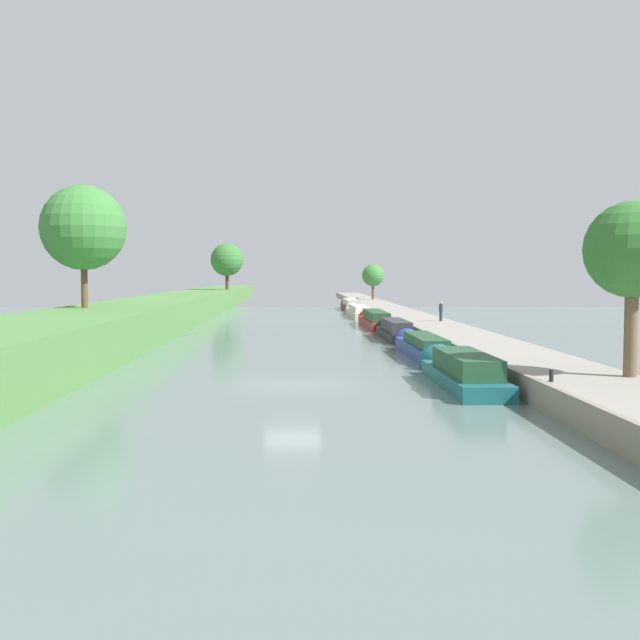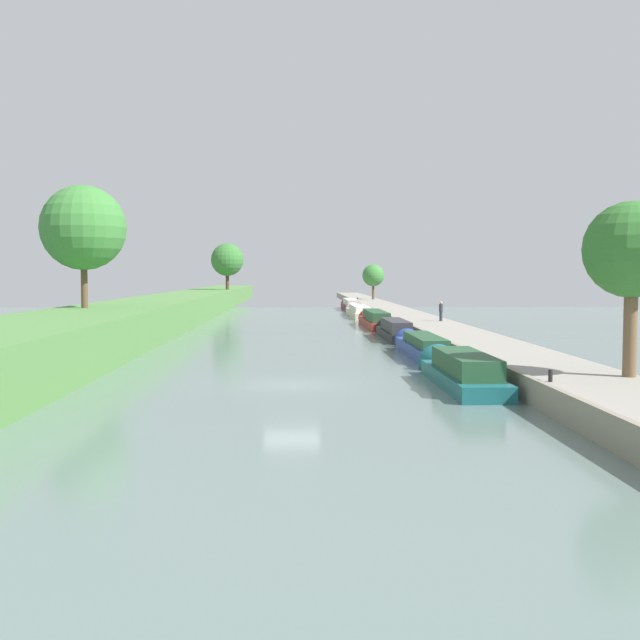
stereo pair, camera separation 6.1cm
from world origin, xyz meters
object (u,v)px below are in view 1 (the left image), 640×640
narrowboat_red (374,320)px  mooring_bollard_near (551,376)px  narrowboat_teal (460,371)px  narrowboat_blue (422,347)px  narrowboat_black (394,331)px  person_walking (441,311)px  narrowboat_maroon (350,305)px  mooring_bollard_far (357,299)px  narrowboat_cream (358,312)px

narrowboat_red → mooring_bollard_near: 44.43m
narrowboat_teal → mooring_bollard_near: (1.99, -6.37, 0.63)m
narrowboat_blue → mooring_bollard_near: mooring_bollard_near is taller
narrowboat_teal → mooring_bollard_near: bearing=-72.7°
narrowboat_black → person_walking: size_ratio=6.96×
narrowboat_red → person_walking: 9.57m
narrowboat_blue → narrowboat_red: size_ratio=0.79×
narrowboat_blue → narrowboat_black: narrowboat_black is taller
narrowboat_teal → narrowboat_maroon: size_ratio=0.66×
narrowboat_teal → narrowboat_black: 24.56m
narrowboat_teal → narrowboat_red: size_ratio=0.70×
mooring_bollard_near → mooring_bollard_far: bearing=90.0°
narrowboat_maroon → mooring_bollard_far: (1.67, 7.69, 0.61)m
narrowboat_cream → narrowboat_maroon: (0.30, 17.37, 0.07)m
mooring_bollard_near → mooring_bollard_far: size_ratio=1.00×
narrowboat_red → narrowboat_maroon: 35.06m
person_walking → narrowboat_maroon: bearing=96.0°
narrowboat_blue → mooring_bollard_far: mooring_bollard_far is taller
narrowboat_blue → narrowboat_maroon: size_ratio=0.75×
person_walking → narrowboat_red: bearing=120.3°
narrowboat_teal → narrowboat_black: (0.25, 24.56, -0.00)m
narrowboat_black → mooring_bollard_far: (1.74, 56.21, 0.63)m
narrowboat_black → mooring_bollard_near: bearing=-86.8°
narrowboat_teal → mooring_bollard_far: size_ratio=23.72×
narrowboat_red → person_walking: bearing=-59.7°
mooring_bollard_near → narrowboat_maroon: bearing=91.2°
person_walking → mooring_bollard_far: size_ratio=3.69×
narrowboat_red → person_walking: person_walking is taller
narrowboat_teal → narrowboat_blue: (0.26, 11.74, -0.04)m
narrowboat_maroon → person_walking: (4.58, -43.25, 1.26)m
narrowboat_red → mooring_bollard_far: (1.86, 42.75, 0.60)m
narrowboat_blue → narrowboat_maroon: bearing=89.9°
narrowboat_red → narrowboat_teal: bearing=-90.2°
narrowboat_red → mooring_bollard_near: size_ratio=33.85×
narrowboat_maroon → narrowboat_cream: bearing=-91.0°
narrowboat_maroon → mooring_bollard_far: size_ratio=35.93×
narrowboat_black → narrowboat_maroon: narrowboat_maroon is taller
narrowboat_black → narrowboat_maroon: bearing=89.9°
narrowboat_cream → mooring_bollard_far: (1.96, 25.06, 0.68)m
narrowboat_cream → person_walking: size_ratio=10.01×
narrowboat_black → mooring_bollard_near: narrowboat_black is taller
narrowboat_blue → narrowboat_maroon: (0.07, 61.33, 0.06)m
narrowboat_black → narrowboat_teal: bearing=-90.6°
narrowboat_cream → narrowboat_maroon: narrowboat_maroon is taller
narrowboat_blue → mooring_bollard_near: (1.73, -18.11, 0.67)m
mooring_bollard_far → narrowboat_cream: bearing=-94.5°
narrowboat_teal → person_walking: person_walking is taller
narrowboat_black → narrowboat_red: narrowboat_red is taller
narrowboat_red → person_walking: size_ratio=9.18×
narrowboat_red → narrowboat_cream: narrowboat_red is taller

